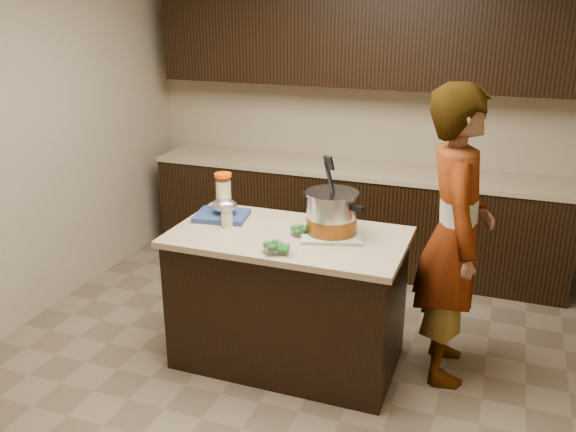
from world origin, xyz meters
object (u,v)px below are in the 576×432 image
at_px(island, 288,299).
at_px(stock_pot, 332,215).
at_px(person, 454,237).
at_px(lemonade_pitcher, 224,195).

distance_m(island, stock_pot, 0.64).
bearing_deg(stock_pot, person, 35.58).
relative_size(island, person, 0.79).
distance_m(lemonade_pitcher, person, 1.53).
bearing_deg(island, stock_pot, 18.12).
height_order(island, person, person).
height_order(island, lemonade_pitcher, lemonade_pitcher).
distance_m(island, lemonade_pitcher, 0.82).
xyz_separation_m(lemonade_pitcher, person, (1.52, 0.03, -0.10)).
bearing_deg(stock_pot, island, -139.37).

